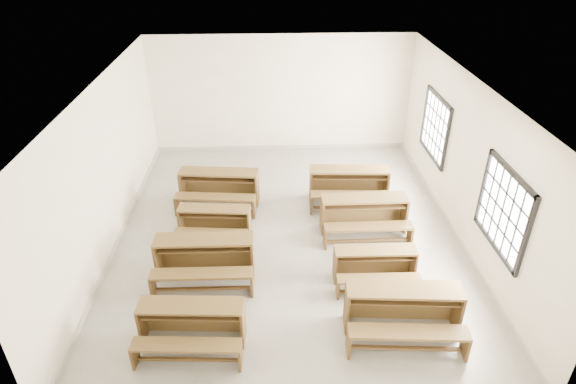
{
  "coord_description": "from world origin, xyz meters",
  "views": [
    {
      "loc": [
        -0.37,
        -8.32,
        5.79
      ],
      "look_at": [
        0.0,
        0.0,
        1.0
      ],
      "focal_mm": 30.0,
      "sensor_mm": 36.0,
      "label": 1
    }
  ],
  "objects_px": {
    "desk_set_2": "(214,220)",
    "desk_set_4": "(403,308)",
    "desk_set_1": "(204,255)",
    "desk_set_0": "(192,322)",
    "desk_set_3": "(219,185)",
    "desk_set_6": "(364,212)",
    "desk_set_5": "(375,263)",
    "desk_set_7": "(349,183)"
  },
  "relations": [
    {
      "from": "desk_set_6",
      "to": "desk_set_7",
      "type": "height_order",
      "value": "desk_set_7"
    },
    {
      "from": "desk_set_1",
      "to": "desk_set_2",
      "type": "relative_size",
      "value": 1.17
    },
    {
      "from": "desk_set_1",
      "to": "desk_set_0",
      "type": "bearing_deg",
      "value": -90.52
    },
    {
      "from": "desk_set_3",
      "to": "desk_set_4",
      "type": "bearing_deg",
      "value": -45.82
    },
    {
      "from": "desk_set_0",
      "to": "desk_set_6",
      "type": "distance_m",
      "value": 4.31
    },
    {
      "from": "desk_set_0",
      "to": "desk_set_7",
      "type": "relative_size",
      "value": 0.89
    },
    {
      "from": "desk_set_3",
      "to": "desk_set_6",
      "type": "bearing_deg",
      "value": -16.47
    },
    {
      "from": "desk_set_2",
      "to": "desk_set_5",
      "type": "xyz_separation_m",
      "value": [
        3.01,
        -1.53,
        0.0
      ]
    },
    {
      "from": "desk_set_4",
      "to": "desk_set_6",
      "type": "height_order",
      "value": "desk_set_4"
    },
    {
      "from": "desk_set_0",
      "to": "desk_set_4",
      "type": "distance_m",
      "value": 3.28
    },
    {
      "from": "desk_set_0",
      "to": "desk_set_6",
      "type": "height_order",
      "value": "desk_set_6"
    },
    {
      "from": "desk_set_2",
      "to": "desk_set_7",
      "type": "xyz_separation_m",
      "value": [
        2.97,
        1.29,
        0.09
      ]
    },
    {
      "from": "desk_set_1",
      "to": "desk_set_3",
      "type": "relative_size",
      "value": 0.95
    },
    {
      "from": "desk_set_2",
      "to": "desk_set_1",
      "type": "bearing_deg",
      "value": -87.15
    },
    {
      "from": "desk_set_3",
      "to": "desk_set_7",
      "type": "distance_m",
      "value": 2.98
    },
    {
      "from": "desk_set_6",
      "to": "desk_set_0",
      "type": "bearing_deg",
      "value": -138.03
    },
    {
      "from": "desk_set_5",
      "to": "desk_set_6",
      "type": "relative_size",
      "value": 0.83
    },
    {
      "from": "desk_set_3",
      "to": "desk_set_0",
      "type": "bearing_deg",
      "value": -84.98
    },
    {
      "from": "desk_set_0",
      "to": "desk_set_3",
      "type": "relative_size",
      "value": 0.88
    },
    {
      "from": "desk_set_0",
      "to": "desk_set_3",
      "type": "height_order",
      "value": "desk_set_3"
    },
    {
      "from": "desk_set_3",
      "to": "desk_set_7",
      "type": "bearing_deg",
      "value": 5.51
    },
    {
      "from": "desk_set_2",
      "to": "desk_set_4",
      "type": "xyz_separation_m",
      "value": [
        3.19,
        -2.76,
        0.09
      ]
    },
    {
      "from": "desk_set_1",
      "to": "desk_set_5",
      "type": "distance_m",
      "value": 3.08
    },
    {
      "from": "desk_set_3",
      "to": "desk_set_6",
      "type": "height_order",
      "value": "desk_set_3"
    },
    {
      "from": "desk_set_0",
      "to": "desk_set_1",
      "type": "relative_size",
      "value": 0.93
    },
    {
      "from": "desk_set_3",
      "to": "desk_set_4",
      "type": "height_order",
      "value": "desk_set_4"
    },
    {
      "from": "desk_set_3",
      "to": "desk_set_2",
      "type": "bearing_deg",
      "value": -83.59
    },
    {
      "from": "desk_set_4",
      "to": "desk_set_5",
      "type": "distance_m",
      "value": 1.25
    },
    {
      "from": "desk_set_0",
      "to": "desk_set_1",
      "type": "xyz_separation_m",
      "value": [
        0.03,
        1.59,
        0.05
      ]
    },
    {
      "from": "desk_set_5",
      "to": "desk_set_0",
      "type": "bearing_deg",
      "value": -155.85
    },
    {
      "from": "desk_set_0",
      "to": "desk_set_5",
      "type": "xyz_separation_m",
      "value": [
        3.1,
        1.34,
        -0.04
      ]
    },
    {
      "from": "desk_set_2",
      "to": "desk_set_4",
      "type": "bearing_deg",
      "value": -35.43
    },
    {
      "from": "desk_set_1",
      "to": "desk_set_3",
      "type": "height_order",
      "value": "desk_set_3"
    },
    {
      "from": "desk_set_0",
      "to": "desk_set_4",
      "type": "height_order",
      "value": "desk_set_4"
    },
    {
      "from": "desk_set_3",
      "to": "desk_set_5",
      "type": "xyz_separation_m",
      "value": [
        3.01,
        -2.86,
        -0.08
      ]
    },
    {
      "from": "desk_set_4",
      "to": "desk_set_6",
      "type": "distance_m",
      "value": 2.8
    },
    {
      "from": "desk_set_2",
      "to": "desk_set_4",
      "type": "distance_m",
      "value": 4.22
    },
    {
      "from": "desk_set_0",
      "to": "desk_set_3",
      "type": "bearing_deg",
      "value": 92.59
    },
    {
      "from": "desk_set_3",
      "to": "desk_set_5",
      "type": "relative_size",
      "value": 1.27
    },
    {
      "from": "desk_set_1",
      "to": "desk_set_4",
      "type": "distance_m",
      "value": 3.57
    },
    {
      "from": "desk_set_1",
      "to": "desk_set_2",
      "type": "height_order",
      "value": "desk_set_1"
    },
    {
      "from": "desk_set_1",
      "to": "desk_set_7",
      "type": "xyz_separation_m",
      "value": [
        3.03,
        2.57,
        0.01
      ]
    }
  ]
}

